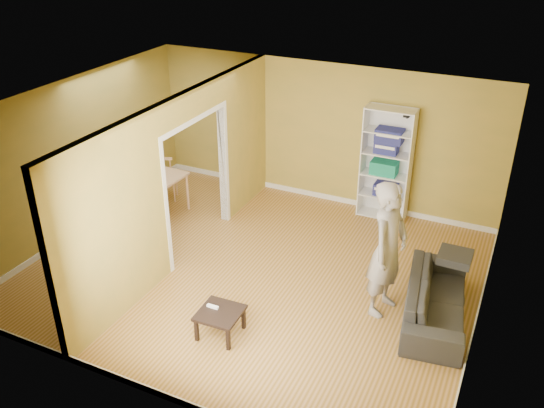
{
  "coord_description": "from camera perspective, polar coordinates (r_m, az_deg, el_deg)",
  "views": [
    {
      "loc": [
        3.38,
        -6.53,
        4.97
      ],
      "look_at": [
        0.2,
        0.2,
        1.1
      ],
      "focal_mm": 38.0,
      "sensor_mm": 36.0,
      "label": 1
    }
  ],
  "objects": [
    {
      "name": "bookshelf",
      "position": [
        10.18,
        11.32,
        4.0
      ],
      "size": [
        0.85,
        0.37,
        2.01
      ],
      "color": "white",
      "rests_on": "ground"
    },
    {
      "name": "partition",
      "position": [
        8.78,
        -8.86,
        2.41
      ],
      "size": [
        0.22,
        5.5,
        2.6
      ],
      "primitive_type": null,
      "color": "#B49839",
      "rests_on": "ground"
    },
    {
      "name": "paper_box_navy_b",
      "position": [
        10.02,
        11.28,
        5.54
      ],
      "size": [
        0.39,
        0.26,
        0.2
      ],
      "primitive_type": "cube",
      "color": "navy",
      "rests_on": "bookshelf"
    },
    {
      "name": "chair_far",
      "position": [
        10.97,
        -10.38,
        2.71
      ],
      "size": [
        0.56,
        0.56,
        0.91
      ],
      "primitive_type": null,
      "rotation": [
        0.0,
        0.0,
        3.58
      ],
      "color": "tan",
      "rests_on": "ground"
    },
    {
      "name": "coffee_table",
      "position": [
        7.53,
        -5.18,
        -10.9
      ],
      "size": [
        0.54,
        0.54,
        0.36
      ],
      "rotation": [
        0.0,
        0.0,
        0.04
      ],
      "color": "black",
      "rests_on": "ground"
    },
    {
      "name": "paper_box_navy_c",
      "position": [
        9.93,
        11.59,
        6.84
      ],
      "size": [
        0.46,
        0.3,
        0.23
      ],
      "primitive_type": "cube",
      "color": "navy",
      "rests_on": "bookshelf"
    },
    {
      "name": "paper_box_navy_a",
      "position": [
        10.33,
        11.2,
        1.43
      ],
      "size": [
        0.41,
        0.26,
        0.21
      ],
      "primitive_type": "cube",
      "color": "#121053",
      "rests_on": "bookshelf"
    },
    {
      "name": "person",
      "position": [
        7.64,
        11.5,
        -3.36
      ],
      "size": [
        0.93,
        0.78,
        2.25
      ],
      "primitive_type": "imported",
      "rotation": [
        0.0,
        0.0,
        1.38
      ],
      "color": "slate",
      "rests_on": "ground"
    },
    {
      "name": "dining_table",
      "position": [
        10.5,
        -11.95,
        2.57
      ],
      "size": [
        1.17,
        0.78,
        0.73
      ],
      "rotation": [
        0.0,
        0.0,
        -0.05
      ],
      "color": "tan",
      "rests_on": "ground"
    },
    {
      "name": "chair_near",
      "position": [
        10.13,
        -14.13,
        0.02
      ],
      "size": [
        0.48,
        0.48,
        0.88
      ],
      "primitive_type": null,
      "rotation": [
        0.0,
        0.0,
        -0.21
      ],
      "color": "tan",
      "rests_on": "ground"
    },
    {
      "name": "game_controller",
      "position": [
        7.57,
        -5.89,
        -10.07
      ],
      "size": [
        0.16,
        0.04,
        0.03
      ],
      "primitive_type": "cube",
      "color": "white",
      "rests_on": "coffee_table"
    },
    {
      "name": "paper_box_teal",
      "position": [
        10.17,
        11.05,
        3.56
      ],
      "size": [
        0.46,
        0.3,
        0.23
      ],
      "primitive_type": "cube",
      "color": "#206A56",
      "rests_on": "bookshelf"
    },
    {
      "name": "wall_speaker",
      "position": [
        9.9,
        13.22,
        8.67
      ],
      "size": [
        0.1,
        0.1,
        0.1
      ],
      "primitive_type": "cube",
      "color": "black",
      "rests_on": "room_shell"
    },
    {
      "name": "sofa",
      "position": [
        8.07,
        16.02,
        -8.51
      ],
      "size": [
        2.06,
        1.1,
        0.75
      ],
      "primitive_type": "imported",
      "rotation": [
        0.0,
        0.0,
        1.71
      ],
      "color": "#2E2E31",
      "rests_on": "ground"
    },
    {
      "name": "chair_left",
      "position": [
        11.02,
        -14.66,
        2.23
      ],
      "size": [
        0.44,
        0.44,
        0.87
      ],
      "primitive_type": null,
      "rotation": [
        0.0,
        0.0,
        -1.69
      ],
      "color": "tan",
      "rests_on": "ground"
    },
    {
      "name": "room_shell",
      "position": [
        8.22,
        -1.86,
        0.93
      ],
      "size": [
        6.5,
        6.5,
        6.5
      ],
      "color": "tan",
      "rests_on": "ground"
    }
  ]
}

